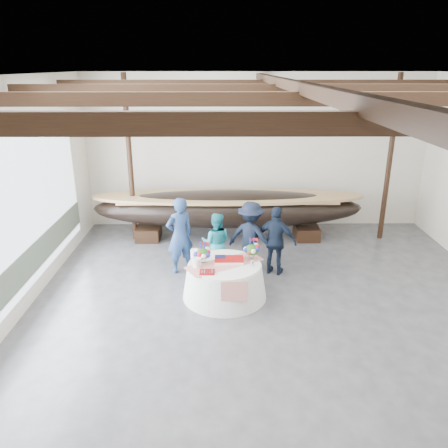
{
  "coord_description": "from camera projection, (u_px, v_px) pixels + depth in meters",
  "views": [
    {
      "loc": [
        -1.08,
        -6.8,
        4.66
      ],
      "look_at": [
        -0.99,
        2.86,
        1.14
      ],
      "focal_mm": 35.0,
      "sensor_mm": 36.0,
      "label": 1
    }
  ],
  "objects": [
    {
      "name": "guest_man_right",
      "position": [
        276.0,
        241.0,
        10.11
      ],
      "size": [
        1.05,
        0.75,
        1.66
      ],
      "primitive_type": "imported",
      "rotation": [
        0.0,
        0.0,
        2.74
      ],
      "color": "#131D30",
      "rests_on": "ground"
    },
    {
      "name": "pavilion_structure",
      "position": [
        283.0,
        106.0,
        7.4
      ],
      "size": [
        9.8,
        11.76,
        4.5
      ],
      "color": "black",
      "rests_on": "ground"
    },
    {
      "name": "longboat_display",
      "position": [
        228.0,
        208.0,
        12.19
      ],
      "size": [
        7.5,
        1.5,
        1.41
      ],
      "color": "black",
      "rests_on": "ground"
    },
    {
      "name": "banquet_table",
      "position": [
        225.0,
        280.0,
        9.23
      ],
      "size": [
        1.78,
        1.78,
        0.77
      ],
      "color": "silver",
      "rests_on": "ground"
    },
    {
      "name": "guest_woman_blue",
      "position": [
        180.0,
        235.0,
        10.2
      ],
      "size": [
        0.8,
        0.72,
        1.84
      ],
      "primitive_type": "imported",
      "rotation": [
        0.0,
        0.0,
        3.67
      ],
      "color": "navy",
      "rests_on": "ground"
    },
    {
      "name": "ceiling",
      "position": [
        293.0,
        77.0,
        6.45
      ],
      "size": [
        10.0,
        12.0,
        0.01
      ],
      "primitive_type": "cube",
      "color": "white",
      "rests_on": "wall_back"
    },
    {
      "name": "guest_man_left",
      "position": [
        251.0,
        237.0,
        10.25
      ],
      "size": [
        1.28,
        1.04,
        1.72
      ],
      "primitive_type": "imported",
      "rotation": [
        0.0,
        0.0,
        2.71
      ],
      "color": "black",
      "rests_on": "ground"
    },
    {
      "name": "tabletop_items",
      "position": [
        224.0,
        255.0,
        9.15
      ],
      "size": [
        1.7,
        1.31,
        0.4
      ],
      "color": "#B31E11",
      "rests_on": "banquet_table"
    },
    {
      "name": "floor",
      "position": [
        279.0,
        335.0,
        7.99
      ],
      "size": [
        10.0,
        12.0,
        0.01
      ],
      "primitive_type": "cube",
      "color": "#3D3D42",
      "rests_on": "ground"
    },
    {
      "name": "open_bay",
      "position": [
        16.0,
        224.0,
        8.27
      ],
      "size": [
        0.03,
        7.0,
        3.2
      ],
      "color": "silver",
      "rests_on": "ground"
    },
    {
      "name": "guest_woman_teal",
      "position": [
        216.0,
        242.0,
        10.28
      ],
      "size": [
        0.77,
        0.64,
        1.46
      ],
      "primitive_type": "imported",
      "rotation": [
        0.0,
        0.0,
        3.01
      ],
      "color": "teal",
      "rests_on": "ground"
    },
    {
      "name": "wall_back",
      "position": [
        257.0,
        152.0,
        12.86
      ],
      "size": [
        10.0,
        0.02,
        4.5
      ],
      "primitive_type": "cube",
      "color": "silver",
      "rests_on": "ground"
    }
  ]
}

